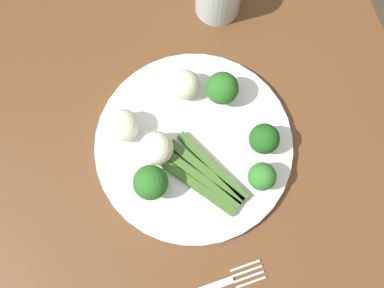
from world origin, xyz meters
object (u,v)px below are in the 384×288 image
Objects in this scene: cauliflower_edge at (122,126)px; cauliflower_front at (183,85)px; asparagus_bundle at (202,176)px; broccoli_outer_edge at (149,183)px; fork at (208,288)px; broccoli_left at (260,177)px; plate at (192,146)px; cauliflower_near_fork at (154,149)px; broccoli_back_right at (262,139)px; dining_table at (165,183)px; broccoli_near_center at (220,89)px.

cauliflower_edge is 1.06× the size of cauliflower_front.
broccoli_outer_edge reaches higher than asparagus_bundle.
asparagus_bundle reaches higher than fork.
cauliflower_front is (-0.17, -0.07, -0.01)m from broccoli_left.
broccoli_outer_edge is at bearing -59.17° from plate.
asparagus_bundle reaches higher than plate.
broccoli_left is at bearing 57.99° from cauliflower_near_fork.
broccoli_outer_edge is at bearing -22.28° from cauliflower_near_fork.
broccoli_back_right is (-0.02, 0.17, -0.00)m from broccoli_outer_edge.
broccoli_back_right is 0.16m from cauliflower_near_fork.
dining_table is at bearing 140.25° from broccoli_outer_edge.
broccoli_outer_edge reaches higher than cauliflower_front.
fork reaches higher than dining_table.
broccoli_left is (0.08, 0.08, 0.04)m from plate.
plate is 0.10m from broccoli_near_center.
broccoli_back_right is 1.10× the size of cauliflower_near_fork.
broccoli_outer_edge is 1.12× the size of broccoli_back_right.
broccoli_outer_edge is at bearing -39.75° from dining_table.
broccoli_back_right reaches higher than dining_table.
broccoli_near_center is at bearing 127.77° from broccoli_outer_edge.
broccoli_near_center is at bearing -173.78° from broccoli_left.
plate is 0.21m from fork.
broccoli_near_center reaches higher than fork.
dining_table is 0.13m from plate.
dining_table is 23.75× the size of broccoli_near_center.
fork is at bearing -42.18° from broccoli_left.
dining_table is 0.15m from cauliflower_near_fork.
broccoli_near_center is 0.98× the size of broccoli_outer_edge.
broccoli_back_right is at bearing 67.35° from cauliflower_edge.
asparagus_bundle is at bearing 85.58° from broccoli_outer_edge.
dining_table is 0.22m from fork.
broccoli_outer_edge is at bearing 9.96° from cauliflower_edge.
fork is (0.20, -0.04, -0.01)m from plate.
dining_table is 0.15m from asparagus_bundle.
dining_table is 28.63× the size of cauliflower_near_fork.
cauliflower_edge is at bearing -70.69° from cauliflower_front.
broccoli_outer_edge is at bearing 101.82° from fork.
broccoli_near_center is 1.10× the size of broccoli_back_right.
plate reaches higher than fork.
cauliflower_edge is (-0.05, -0.09, 0.03)m from plate.
cauliflower_edge is 0.29× the size of fork.
fork is at bearing 6.08° from dining_table.
broccoli_outer_edge is 1.26× the size of cauliflower_edge.
cauliflower_near_fork reaches higher than plate.
asparagus_bundle is 3.10× the size of cauliflower_front.
cauliflower_edge is at bearing -118.48° from plate.
broccoli_left is 1.00× the size of cauliflower_near_fork.
broccoli_near_center is 0.17m from broccoli_outer_edge.
cauliflower_edge is (-0.10, -0.02, -0.01)m from broccoli_outer_edge.
broccoli_outer_edge is 1.23× the size of broccoli_left.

